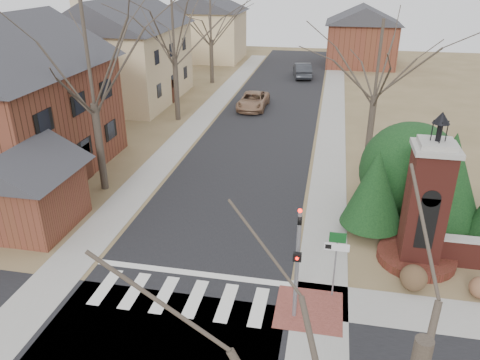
% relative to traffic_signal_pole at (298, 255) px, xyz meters
% --- Properties ---
extents(ground, '(120.00, 120.00, 0.00)m').
position_rel_traffic_signal_pole_xyz_m(ground, '(-4.30, -0.57, -2.59)').
color(ground, brown).
rests_on(ground, ground).
extents(main_street, '(8.00, 70.00, 0.01)m').
position_rel_traffic_signal_pole_xyz_m(main_street, '(-4.30, 21.43, -2.58)').
color(main_street, black).
rests_on(main_street, ground).
extents(crosswalk_zone, '(8.00, 2.20, 0.02)m').
position_rel_traffic_signal_pole_xyz_m(crosswalk_zone, '(-4.30, 0.23, -2.58)').
color(crosswalk_zone, silver).
rests_on(crosswalk_zone, ground).
extents(stop_bar, '(8.00, 0.35, 0.02)m').
position_rel_traffic_signal_pole_xyz_m(stop_bar, '(-4.30, 1.73, -2.58)').
color(stop_bar, silver).
rests_on(stop_bar, ground).
extents(sidewalk_right_main, '(2.00, 60.00, 0.02)m').
position_rel_traffic_signal_pole_xyz_m(sidewalk_right_main, '(0.90, 21.43, -2.58)').
color(sidewalk_right_main, gray).
rests_on(sidewalk_right_main, ground).
extents(sidewalk_left, '(2.00, 60.00, 0.02)m').
position_rel_traffic_signal_pole_xyz_m(sidewalk_left, '(-9.50, 21.43, -2.58)').
color(sidewalk_left, gray).
rests_on(sidewalk_left, ground).
extents(curb_apron, '(2.40, 2.40, 0.02)m').
position_rel_traffic_signal_pole_xyz_m(curb_apron, '(0.50, 0.43, -2.57)').
color(curb_apron, brown).
rests_on(curb_apron, ground).
extents(traffic_signal_pole, '(0.28, 0.41, 4.50)m').
position_rel_traffic_signal_pole_xyz_m(traffic_signal_pole, '(0.00, 0.00, 0.00)').
color(traffic_signal_pole, slate).
rests_on(traffic_signal_pole, ground).
extents(sign_post, '(0.90, 0.07, 2.75)m').
position_rel_traffic_signal_pole_xyz_m(sign_post, '(1.29, 1.41, -0.64)').
color(sign_post, slate).
rests_on(sign_post, ground).
extents(brick_gate_monument, '(3.20, 3.20, 6.47)m').
position_rel_traffic_signal_pole_xyz_m(brick_gate_monument, '(4.70, 4.42, -0.42)').
color(brick_gate_monument, maroon).
rests_on(brick_gate_monument, ground).
extents(house_brick_left, '(9.80, 11.80, 9.42)m').
position_rel_traffic_signal_pole_xyz_m(house_brick_left, '(-17.31, 9.42, 2.07)').
color(house_brick_left, brown).
rests_on(house_brick_left, ground).
extents(house_stucco_left, '(9.80, 12.80, 9.28)m').
position_rel_traffic_signal_pole_xyz_m(house_stucco_left, '(-17.80, 26.42, 2.01)').
color(house_stucco_left, '#D3BC8C').
rests_on(house_stucco_left, ground).
extents(garage_left, '(4.80, 4.80, 4.29)m').
position_rel_traffic_signal_pole_xyz_m(garage_left, '(-12.82, 3.92, -0.35)').
color(garage_left, brown).
rests_on(garage_left, ground).
extents(house_distant_left, '(10.80, 8.80, 8.53)m').
position_rel_traffic_signal_pole_xyz_m(house_distant_left, '(-16.31, 47.42, 1.66)').
color(house_distant_left, '#D3BC8C').
rests_on(house_distant_left, ground).
extents(house_distant_right, '(8.80, 8.80, 7.30)m').
position_rel_traffic_signal_pole_xyz_m(house_distant_right, '(3.69, 47.42, 1.06)').
color(house_distant_right, brown).
rests_on(house_distant_right, ground).
extents(evergreen_near, '(2.80, 2.80, 4.10)m').
position_rel_traffic_signal_pole_xyz_m(evergreen_near, '(2.90, 6.43, -0.29)').
color(evergreen_near, '#473D33').
rests_on(evergreen_near, ground).
extents(evergreen_mid, '(3.40, 3.40, 4.70)m').
position_rel_traffic_signal_pole_xyz_m(evergreen_mid, '(6.20, 7.63, 0.01)').
color(evergreen_mid, '#473D33').
rests_on(evergreen_mid, ground).
extents(evergreen_mass, '(4.80, 4.80, 4.80)m').
position_rel_traffic_signal_pole_xyz_m(evergreen_mass, '(4.70, 8.93, -0.19)').
color(evergreen_mass, black).
rests_on(evergreen_mass, ground).
extents(bare_tree_0, '(8.05, 8.05, 11.15)m').
position_rel_traffic_signal_pole_xyz_m(bare_tree_0, '(-11.30, 8.43, 5.11)').
color(bare_tree_0, '#473D33').
rests_on(bare_tree_0, ground).
extents(bare_tree_1, '(8.40, 8.40, 11.64)m').
position_rel_traffic_signal_pole_xyz_m(bare_tree_1, '(-11.30, 21.43, 5.44)').
color(bare_tree_1, '#473D33').
rests_on(bare_tree_1, ground).
extents(bare_tree_2, '(7.35, 7.35, 10.19)m').
position_rel_traffic_signal_pole_xyz_m(bare_tree_2, '(-11.80, 34.43, 4.44)').
color(bare_tree_2, '#473D33').
rests_on(bare_tree_2, ground).
extents(bare_tree_3, '(7.00, 7.00, 9.70)m').
position_rel_traffic_signal_pole_xyz_m(bare_tree_3, '(3.20, 15.43, 4.10)').
color(bare_tree_3, '#473D33').
rests_on(bare_tree_3, ground).
extents(pickup_truck, '(2.35, 4.98, 1.38)m').
position_rel_traffic_signal_pole_xyz_m(pickup_truck, '(-5.90, 25.66, -1.90)').
color(pickup_truck, '#906A4E').
rests_on(pickup_truck, ground).
extents(distant_car, '(2.49, 5.13, 1.62)m').
position_rel_traffic_signal_pole_xyz_m(distant_car, '(-2.70, 38.88, -1.78)').
color(distant_car, '#2F3136').
rests_on(distant_car, ground).
extents(dry_shrub_left, '(1.02, 1.02, 1.02)m').
position_rel_traffic_signal_pole_xyz_m(dry_shrub_left, '(4.30, 2.43, -2.08)').
color(dry_shrub_left, '#503A25').
rests_on(dry_shrub_left, ground).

